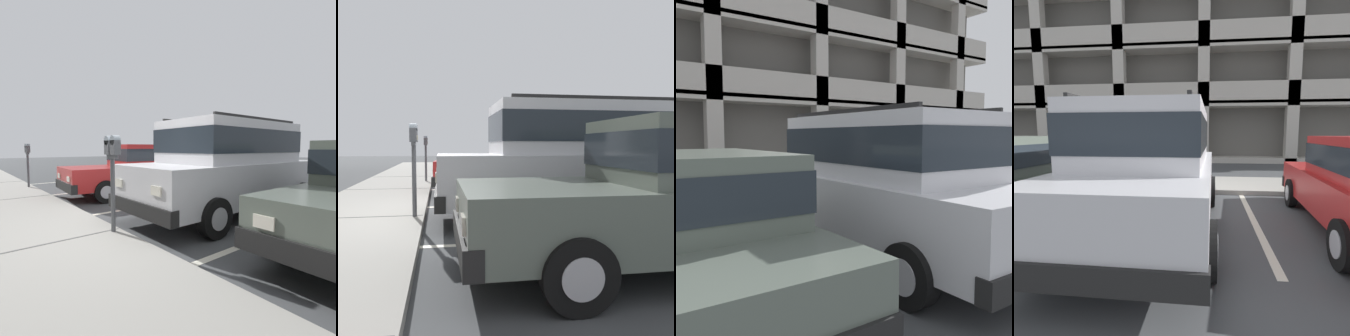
{
  "view_description": "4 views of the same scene",
  "coord_description": "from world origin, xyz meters",
  "views": [
    {
      "loc": [
        -3.77,
        2.22,
        1.43
      ],
      "look_at": [
        0.17,
        -0.95,
        1.05
      ],
      "focal_mm": 28.0,
      "sensor_mm": 36.0,
      "label": 1
    },
    {
      "loc": [
        -6.28,
        -0.06,
        1.28
      ],
      "look_at": [
        -0.08,
        -1.16,
        0.9
      ],
      "focal_mm": 40.0,
      "sensor_mm": 36.0,
      "label": 2
    },
    {
      "loc": [
        -3.64,
        -6.39,
        1.7
      ],
      "look_at": [
        0.17,
        -0.89,
        1.12
      ],
      "focal_mm": 40.0,
      "sensor_mm": 36.0,
      "label": 3
    },
    {
      "loc": [
        0.74,
        -6.54,
        1.58
      ],
      "look_at": [
        0.08,
        -0.58,
        0.79
      ],
      "focal_mm": 28.0,
      "sensor_mm": 36.0,
      "label": 4
    }
  ],
  "objects": [
    {
      "name": "ground_plane",
      "position": [
        0.0,
        0.0,
        -0.05
      ],
      "size": [
        80.0,
        80.0,
        0.1
      ],
      "color": "#444749"
    },
    {
      "name": "sidewalk",
      "position": [
        0.0,
        1.3,
        0.06
      ],
      "size": [
        40.0,
        2.2,
        0.12
      ],
      "color": "#9E9B93",
      "rests_on": "ground_plane"
    },
    {
      "name": "parking_stall_lines",
      "position": [
        1.54,
        -1.4,
        0.0
      ],
      "size": [
        12.42,
        4.8,
        0.01
      ],
      "color": "silver",
      "rests_on": "ground_plane"
    },
    {
      "name": "silver_suv",
      "position": [
        -0.17,
        -2.39,
        1.09
      ],
      "size": [
        2.04,
        4.79,
        2.03
      ],
      "rotation": [
        0.0,
        0.0,
        -0.01
      ],
      "color": "silver",
      "rests_on": "ground_plane"
    },
    {
      "name": "dark_hatchback",
      "position": [
        3.21,
        -2.27,
        0.82
      ],
      "size": [
        2.07,
        4.6,
        1.54
      ],
      "rotation": [
        0.0,
        0.0,
        -0.08
      ],
      "color": "red",
      "rests_on": "ground_plane"
    },
    {
      "name": "parking_meter_near",
      "position": [
        -0.07,
        0.35,
        1.24
      ],
      "size": [
        0.35,
        0.12,
        1.51
      ],
      "color": "#595B60",
      "rests_on": "sidewalk"
    },
    {
      "name": "parking_meter_far",
      "position": [
        6.08,
        0.38,
        1.21
      ],
      "size": [
        0.35,
        0.12,
        1.46
      ],
      "color": "#595B60",
      "rests_on": "sidewalk"
    }
  ]
}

